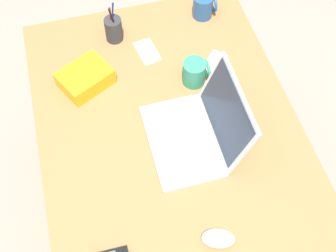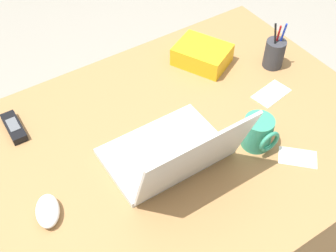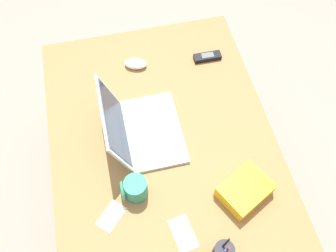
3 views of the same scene
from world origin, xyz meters
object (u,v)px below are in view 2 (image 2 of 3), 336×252
(coffee_mug_tall, at_px, (258,133))
(cordless_phone, at_px, (14,127))
(laptop, at_px, (174,154))
(computer_mouse, at_px, (48,211))
(pen_holder, at_px, (274,53))
(snack_bag, at_px, (202,55))

(coffee_mug_tall, distance_m, cordless_phone, 0.75)
(laptop, height_order, coffee_mug_tall, laptop)
(computer_mouse, relative_size, cordless_phone, 0.80)
(coffee_mug_tall, distance_m, pen_holder, 0.39)
(coffee_mug_tall, bearing_deg, computer_mouse, -10.26)
(pen_holder, distance_m, snack_bag, 0.25)
(coffee_mug_tall, relative_size, snack_bag, 0.55)
(coffee_mug_tall, bearing_deg, laptop, -15.78)
(pen_holder, relative_size, snack_bag, 0.96)
(coffee_mug_tall, height_order, snack_bag, coffee_mug_tall)
(laptop, bearing_deg, pen_holder, -161.51)
(computer_mouse, distance_m, coffee_mug_tall, 0.63)
(snack_bag, bearing_deg, pen_holder, 143.11)
(coffee_mug_tall, bearing_deg, pen_holder, -139.42)
(computer_mouse, xyz_separation_m, coffee_mug_tall, (-0.62, 0.11, 0.03))
(computer_mouse, height_order, pen_holder, pen_holder)
(laptop, relative_size, snack_bag, 1.89)
(pen_holder, bearing_deg, computer_mouse, 8.81)
(computer_mouse, distance_m, snack_bag, 0.77)
(computer_mouse, relative_size, coffee_mug_tall, 1.03)
(laptop, bearing_deg, computer_mouse, -6.39)
(laptop, distance_m, cordless_phone, 0.51)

